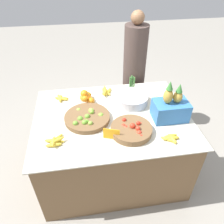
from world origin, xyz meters
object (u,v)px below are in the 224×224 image
at_px(lime_bowl, 87,118).
at_px(produce_crate, 171,108).
at_px(price_sign, 111,134).
at_px(vendor_person, 134,79).
at_px(tomato_basket, 131,130).
at_px(metal_bowl, 132,99).

relative_size(lime_bowl, produce_crate, 1.06).
xyz_separation_m(price_sign, vendor_person, (0.46, 1.11, -0.11)).
bearing_deg(produce_crate, tomato_basket, -160.31).
bearing_deg(vendor_person, tomato_basket, -104.53).
xyz_separation_m(lime_bowl, price_sign, (0.19, -0.29, 0.03)).
bearing_deg(tomato_basket, vendor_person, 75.47).
height_order(lime_bowl, metal_bowl, metal_bowl).
relative_size(price_sign, produce_crate, 0.34).
relative_size(lime_bowl, metal_bowl, 1.27).
height_order(tomato_basket, produce_crate, produce_crate).
distance_m(tomato_basket, metal_bowl, 0.46).
xyz_separation_m(lime_bowl, metal_bowl, (0.48, 0.22, 0.02)).
bearing_deg(lime_bowl, price_sign, -56.56).
bearing_deg(vendor_person, metal_bowl, -105.62).
bearing_deg(price_sign, vendor_person, 85.74).
bearing_deg(price_sign, lime_bowl, 141.82).
bearing_deg(tomato_basket, metal_bowl, 76.92).
distance_m(price_sign, produce_crate, 0.63).
relative_size(lime_bowl, vendor_person, 0.28).
bearing_deg(produce_crate, vendor_person, 98.34).
relative_size(tomato_basket, produce_crate, 0.90).
bearing_deg(metal_bowl, produce_crate, -45.48).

